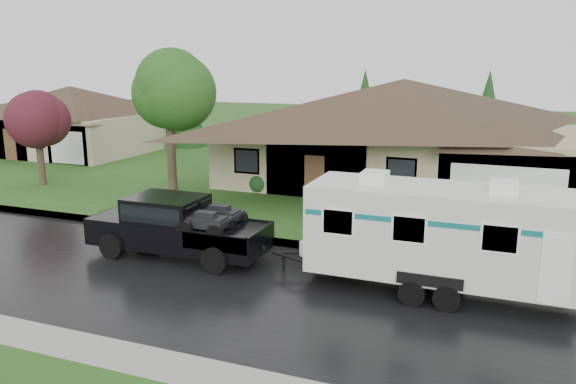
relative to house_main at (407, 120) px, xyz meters
The scene contains 11 objects.
ground 14.48m from the house_main, 99.41° to the right, with size 140.00×140.00×0.00m, color #284C17.
road 16.40m from the house_main, 98.24° to the right, with size 140.00×8.00×0.01m, color black.
curb 12.32m from the house_main, 101.19° to the right, with size 140.00×0.50×0.15m, color gray.
lawn 4.36m from the house_main, 153.11° to the left, with size 140.00×26.00×0.15m, color #284C17.
house_main is the anchor object (origin of this frame).
house_far 24.17m from the house_main, behind, with size 10.80×8.64×5.80m.
tree_left_green 12.45m from the house_main, 152.52° to the right, with size 4.30×4.30×7.11m.
tree_red 19.57m from the house_main, 158.58° to the right, with size 3.12×3.12×5.16m.
shrub_row 5.42m from the house_main, 93.69° to the right, with size 13.60×1.00×1.00m.
pickup_truck 15.30m from the house_main, 111.52° to the right, with size 6.27×2.38×2.09m.
travel_trailer 14.53m from the house_main, 76.87° to the right, with size 7.73×2.72×3.47m.
Camera 1 is at (7.13, -16.14, 6.58)m, focal length 35.00 mm.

